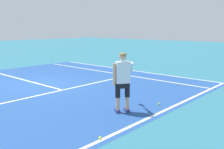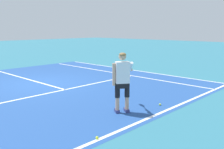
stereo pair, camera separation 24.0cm
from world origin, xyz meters
The scene contains 10 objects.
ground_plane centered at (0.00, 0.00, 0.00)m, with size 80.00×80.00×0.00m, color teal.
court_inner_surface centered at (0.00, -0.63, 0.00)m, with size 10.98×11.03×0.00m, color #234C93.
line_baseline centered at (0.00, -5.95, 0.00)m, with size 10.98×0.10×0.01m, color white.
line_service centered at (0.00, -1.72, 0.00)m, with size 8.23×0.10×0.01m, color white.
line_centre_service centered at (0.00, 1.48, 0.00)m, with size 0.10×6.40×0.01m, color white.
line_singles_right centered at (4.12, -0.63, 0.00)m, with size 0.10×10.63×0.01m, color white.
line_doubles_right centered at (5.49, -0.63, 0.00)m, with size 0.10×10.63×0.01m, color white.
tennis_player centered at (-0.44, -5.10, 0.99)m, with size 1.08×0.86×1.71m.
tennis_ball_near_feet centered at (-2.16, -5.90, 0.03)m, with size 0.07×0.07×0.07m, color #CCE02D.
tennis_ball_by_baseline centered at (0.84, -5.54, 0.03)m, with size 0.07×0.07×0.07m, color #CCE02D.
Camera 1 is at (-5.77, -9.48, 2.36)m, focal length 40.26 mm.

